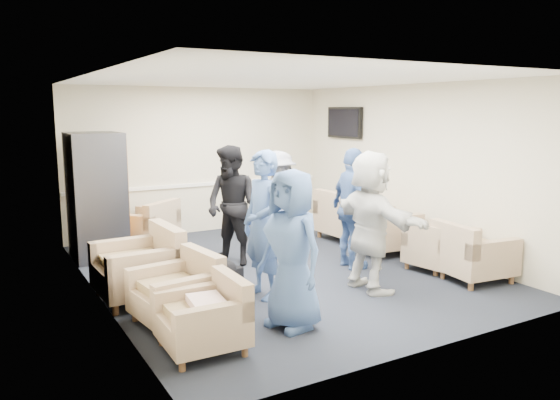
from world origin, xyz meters
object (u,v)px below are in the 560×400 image
armchair_left_near (207,320)px  person_back_right (278,200)px  armchair_left_mid (180,294)px  armchair_corner (148,228)px  person_front_right (371,221)px  armchair_right_near (470,256)px  person_back_left (232,206)px  person_mid_left (263,225)px  armchair_right_far (347,219)px  person_mid_right (352,209)px  vending_machine (97,196)px  armchair_right_midfar (380,230)px  armchair_left_far (143,269)px  armchair_right_midnear (436,250)px  person_front_left (292,250)px

armchair_left_near → person_back_right: 4.09m
armchair_left_near → armchair_left_mid: 0.79m
armchair_corner → person_front_right: person_front_right is taller
armchair_right_near → person_back_left: (-2.45, 2.33, 0.55)m
person_mid_left → person_front_right: 1.38m
armchair_left_mid → armchair_right_near: bearing=75.3°
armchair_right_far → person_mid_right: 1.85m
vending_machine → person_mid_left: vending_machine is taller
armchair_right_midfar → person_back_right: (-1.24, 1.13, 0.44)m
person_back_left → armchair_right_midfar: bearing=50.6°
armchair_left_far → armchair_right_near: armchair_left_far is taller
armchair_right_far → vending_machine: 4.24m
armchair_right_midfar → person_back_left: person_back_left is taller
person_mid_right → person_back_left: bearing=61.7°
person_back_left → person_back_right: 1.22m
armchair_right_midnear → person_mid_left: 2.75m
armchair_right_far → person_front_left: bearing=132.5°
armchair_right_far → person_back_left: size_ratio=0.55×
armchair_right_near → person_back_right: bearing=31.9°
person_mid_left → person_back_right: bearing=138.8°
armchair_right_midfar → person_front_left: person_front_left is taller
armchair_right_midfar → person_front_right: 1.98m
armchair_left_far → person_front_left: person_front_left is taller
person_mid_left → person_mid_right: size_ratio=1.04×
armchair_corner → person_mid_right: (2.25, -2.60, 0.54)m
armchair_left_mid → person_mid_left: size_ratio=0.50×
person_front_left → person_front_right: person_front_right is taller
person_back_left → person_back_right: (1.09, 0.54, -0.08)m
person_front_left → armchair_left_mid: bearing=-139.0°
armchair_right_far → vending_machine: (-4.09, 0.95, 0.60)m
person_back_right → person_mid_right: bearing=-174.4°
armchair_right_near → person_front_left: 2.98m
person_mid_left → person_front_right: size_ratio=1.01×
person_back_right → person_front_right: size_ratio=0.90×
armchair_right_midfar → person_mid_left: (-2.63, -0.93, 0.54)m
armchair_right_midnear → person_back_left: size_ratio=0.48×
armchair_right_near → person_mid_right: 1.73m
armchair_left_near → person_back_right: person_back_right is taller
person_front_left → person_mid_left: person_mid_left is taller
armchair_right_near → armchair_left_near: bearing=100.4°
person_back_left → person_mid_left: bearing=-35.9°
person_front_right → armchair_left_mid: bearing=88.3°
person_mid_left → person_back_left: bearing=161.8°
armchair_left_near → person_mid_left: bearing=133.5°
armchair_right_near → person_mid_right: (-1.02, 1.29, 0.54)m
armchair_right_far → armchair_corner: 3.45m
person_front_left → person_back_right: person_front_left is taller
armchair_left_near → person_mid_right: person_mid_right is taller
armchair_right_midnear → person_front_left: person_front_left is taller
armchair_right_midnear → person_back_left: (-2.38, 1.77, 0.59)m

